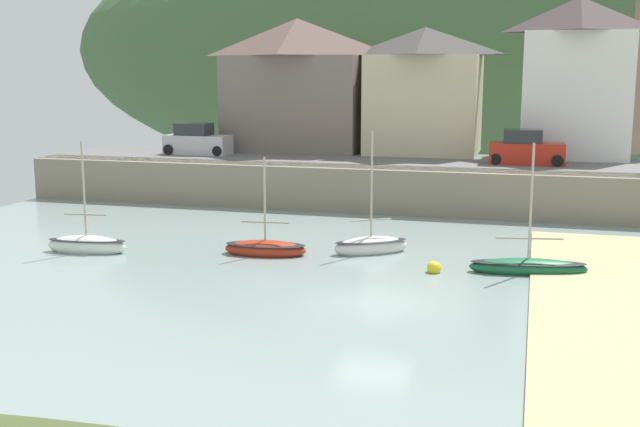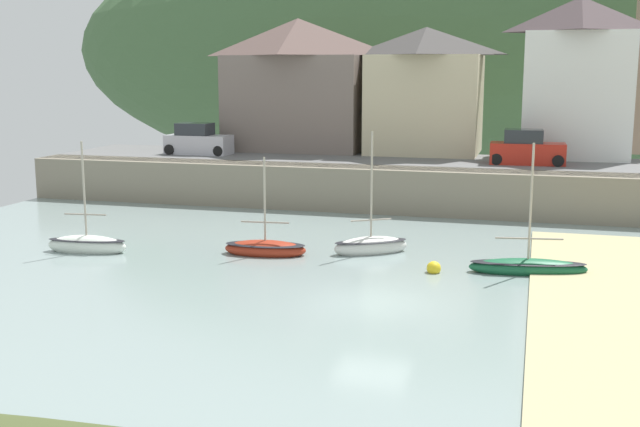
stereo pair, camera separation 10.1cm
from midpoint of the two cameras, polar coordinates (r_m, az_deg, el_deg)
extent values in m
cube|color=gray|center=(26.33, 3.96, -6.53)|extent=(48.00, 40.00, 0.06)
cube|color=gray|center=(42.48, 8.62, 1.58)|extent=(48.00, 2.40, 2.40)
cube|color=#606060|center=(45.97, 9.22, 3.68)|extent=(48.00, 9.00, 0.10)
ellipsoid|color=#45693F|center=(80.30, 10.12, 11.67)|extent=(80.00, 44.00, 27.48)
cube|color=slate|center=(52.23, -1.53, 8.03)|extent=(8.83, 5.88, 6.14)
pyramid|color=brown|center=(52.23, -1.56, 12.70)|extent=(9.13, 6.18, 2.38)
cube|color=beige|center=(50.42, 7.69, 7.86)|extent=(6.86, 5.78, 6.13)
pyramid|color=#403D3B|center=(50.40, 7.80, 12.32)|extent=(7.16, 6.08, 1.72)
cube|color=silver|center=(49.96, 18.18, 8.17)|extent=(6.14, 5.01, 7.45)
pyramid|color=#45383A|center=(50.04, 18.50, 13.59)|extent=(6.44, 5.31, 2.02)
ellipsoid|color=#9C2B17|center=(32.96, -3.91, -2.62)|extent=(3.59, 1.70, 0.78)
ellipsoid|color=black|center=(32.92, -3.92, -2.26)|extent=(3.52, 1.67, 0.12)
cylinder|color=#B2A893|center=(32.55, -3.96, 1.05)|extent=(0.09, 0.09, 3.50)
cylinder|color=gray|center=(32.72, -3.94, -0.64)|extent=(2.06, 0.27, 0.07)
ellipsoid|color=#175C37|center=(30.92, 14.96, -3.85)|extent=(4.56, 1.80, 0.73)
ellipsoid|color=black|center=(30.87, 14.98, -3.49)|extent=(4.47, 1.76, 0.12)
cylinder|color=#B2A893|center=(30.41, 15.18, 0.84)|extent=(0.09, 0.09, 4.40)
cylinder|color=gray|center=(30.66, 15.06, -1.77)|extent=(2.50, 0.47, 0.07)
ellipsoid|color=silver|center=(33.19, 3.80, -2.45)|extent=(3.29, 2.59, 0.93)
ellipsoid|color=black|center=(33.13, 3.81, -2.02)|extent=(3.22, 2.54, 0.12)
cylinder|color=#B2A893|center=(32.70, 3.86, 2.11)|extent=(0.09, 0.09, 4.41)
cylinder|color=gray|center=(32.95, 3.83, -0.47)|extent=(1.55, 1.01, 0.07)
ellipsoid|color=white|center=(34.74, -16.50, -2.28)|extent=(3.58, 1.35, 0.94)
ellipsoid|color=black|center=(34.68, -16.52, -1.86)|extent=(3.50, 1.32, 0.12)
cylinder|color=#B2A893|center=(34.30, -16.71, 1.74)|extent=(0.09, 0.09, 3.99)
cylinder|color=gray|center=(34.47, -16.61, -0.07)|extent=(1.85, 0.28, 0.07)
cube|color=#B6B5BF|center=(50.01, -8.74, 4.97)|extent=(4.15, 1.81, 1.20)
cube|color=#282D33|center=(50.04, -9.04, 6.06)|extent=(2.14, 1.56, 0.80)
cylinder|color=black|center=(50.12, -6.63, 4.72)|extent=(0.64, 0.22, 0.64)
cylinder|color=black|center=(48.65, -7.34, 4.53)|extent=(0.64, 0.22, 0.64)
cylinder|color=black|center=(51.45, -10.05, 4.77)|extent=(0.64, 0.22, 0.64)
cylinder|color=black|center=(50.02, -10.84, 4.59)|extent=(0.64, 0.22, 0.64)
cube|color=red|center=(45.63, 14.90, 4.23)|extent=(4.15, 1.83, 1.20)
cube|color=#282D33|center=(45.55, 14.64, 5.44)|extent=(2.15, 1.57, 0.80)
cylinder|color=black|center=(46.47, 16.94, 3.89)|extent=(0.64, 0.22, 0.64)
cylinder|color=black|center=(44.88, 16.98, 3.67)|extent=(0.64, 0.22, 0.64)
cylinder|color=black|center=(46.50, 12.87, 4.08)|extent=(0.64, 0.22, 0.64)
cylinder|color=black|center=(44.91, 12.76, 3.87)|extent=(0.64, 0.22, 0.64)
sphere|color=yellow|center=(30.30, 8.37, -3.96)|extent=(0.55, 0.55, 0.55)
camera|label=1|loc=(0.05, -89.68, 0.06)|focal=44.02mm
camera|label=2|loc=(0.05, 90.32, -0.06)|focal=44.02mm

